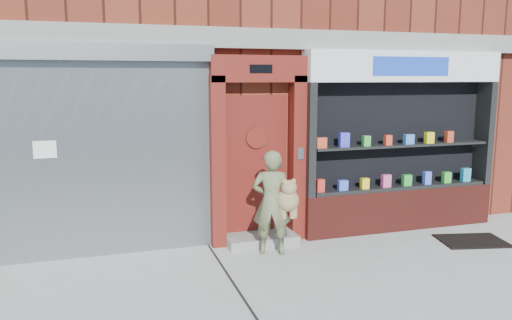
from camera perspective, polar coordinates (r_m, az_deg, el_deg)
name	(u,v)px	position (r m, az deg, el deg)	size (l,w,h in m)	color
ground	(357,280)	(6.73, 11.46, -13.27)	(80.00, 80.00, 0.00)	#9E9E99
building	(235,14)	(11.89, -2.44, 16.30)	(12.00, 8.16, 8.00)	#5F2115
shutter_bay	(105,138)	(7.39, -16.83, 2.38)	(3.10, 0.30, 3.04)	gray
red_door_bay	(258,150)	(7.71, 0.23, 1.10)	(1.52, 0.58, 2.90)	#601610
pharmacy_bay	(400,149)	(8.76, 16.10, 1.17)	(3.50, 0.41, 3.00)	maroon
woman	(274,202)	(7.28, 2.05, -4.81)	(0.71, 0.54, 1.55)	#626744
doormat	(472,241)	(8.71, 23.46, -8.48)	(1.01, 0.70, 0.03)	black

